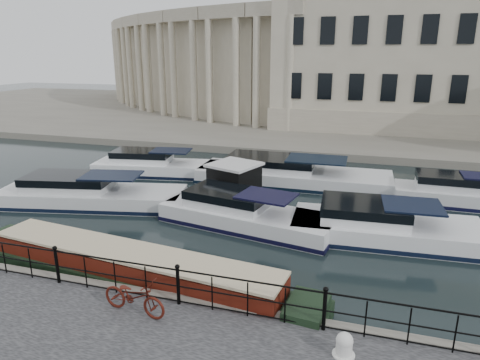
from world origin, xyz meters
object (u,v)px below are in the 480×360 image
bicycle (134,296)px  harbour_hut (234,186)px  narrowboat (131,273)px  mooring_bollard (344,345)px

bicycle → harbour_hut: bearing=10.4°
bicycle → narrowboat: (-1.43, 2.16, -0.69)m
mooring_bollard → narrowboat: 7.31m
mooring_bollard → harbour_hut: bearing=119.6°
mooring_bollard → harbour_hut: size_ratio=0.16×
bicycle → narrowboat: bearing=41.2°
harbour_hut → mooring_bollard: bearing=-40.9°
bicycle → mooring_bollard: (5.50, -0.09, -0.23)m
bicycle → narrowboat: bicycle is taller
bicycle → mooring_bollard: bearing=-83.3°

